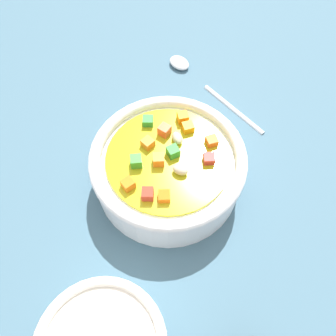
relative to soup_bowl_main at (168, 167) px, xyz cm
name	(u,v)px	position (x,y,z in cm)	size (l,w,h in cm)	color
ground_plane	(168,184)	(0.00, 0.00, -4.21)	(140.00, 140.00, 2.00)	#42667A
soup_bowl_main	(168,167)	(0.00, 0.00, 0.00)	(17.90, 17.90, 6.58)	white
spoon	(198,79)	(11.75, -13.41, -2.74)	(19.29, 3.73, 1.08)	silver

